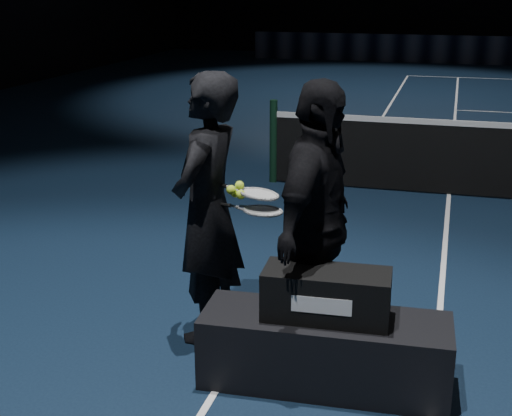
{
  "coord_description": "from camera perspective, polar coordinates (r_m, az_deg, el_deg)",
  "views": [
    {
      "loc": [
        -4.13,
        -8.94,
        2.57
      ],
      "look_at": [
        -5.41,
        -4.39,
        1.06
      ],
      "focal_mm": 50.0,
      "sensor_mm": 36.0,
      "label": 1
    }
  ],
  "objects": [
    {
      "name": "net_post_left",
      "position": [
        9.44,
        1.4,
        5.34
      ],
      "size": [
        0.1,
        0.1,
        1.1
      ],
      "primitive_type": "cylinder",
      "color": "black",
      "rests_on": "floor"
    },
    {
      "name": "racket_bag",
      "position": [
        4.63,
        5.65,
        -6.89
      ],
      "size": [
        0.83,
        0.39,
        0.32
      ],
      "primitive_type": "cube",
      "rotation": [
        0.0,
        0.0,
        0.05
      ],
      "color": "black",
      "rests_on": "player_bench"
    },
    {
      "name": "tennis_balls",
      "position": [
        4.99,
        -1.41,
        1.35
      ],
      "size": [
        0.12,
        0.1,
        0.12
      ],
      "primitive_type": null,
      "color": "#BAE02F",
      "rests_on": "racket_upper"
    },
    {
      "name": "racket_lower",
      "position": [
        4.94,
        0.56,
        -0.23
      ],
      "size": [
        0.71,
        0.35,
        0.03
      ],
      "primitive_type": null,
      "rotation": [
        0.0,
        0.0,
        -0.21
      ],
      "color": "black",
      "rests_on": "player_a"
    },
    {
      "name": "bag_signature",
      "position": [
        4.47,
        5.25,
        -7.8
      ],
      "size": [
        0.38,
        0.02,
        0.11
      ],
      "primitive_type": "cube",
      "rotation": [
        0.0,
        0.0,
        0.05
      ],
      "color": "white",
      "rests_on": "racket_bag"
    },
    {
      "name": "racket_upper",
      "position": [
        4.96,
        0.26,
        1.14
      ],
      "size": [
        0.7,
        0.31,
        0.1
      ],
      "primitive_type": null,
      "rotation": [
        0.0,
        0.1,
        -0.14
      ],
      "color": "black",
      "rests_on": "player_b"
    },
    {
      "name": "player_a",
      "position": [
        5.16,
        -3.9,
        -0.12
      ],
      "size": [
        0.55,
        0.77,
        1.99
      ],
      "primitive_type": "imported",
      "rotation": [
        0.0,
        0.0,
        -1.68
      ],
      "color": "black",
      "rests_on": "floor"
    },
    {
      "name": "player_b",
      "position": [
        4.8,
        4.82,
        -1.55
      ],
      "size": [
        0.64,
        1.22,
        1.99
      ],
      "primitive_type": "imported",
      "rotation": [
        0.0,
        0.0,
        1.44
      ],
      "color": "black",
      "rests_on": "floor"
    },
    {
      "name": "player_bench",
      "position": [
        4.81,
        5.51,
        -11.29
      ],
      "size": [
        1.65,
        0.63,
        0.49
      ],
      "primitive_type": "cube",
      "rotation": [
        0.0,
        0.0,
        0.05
      ],
      "color": "black",
      "rests_on": "floor"
    }
  ]
}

